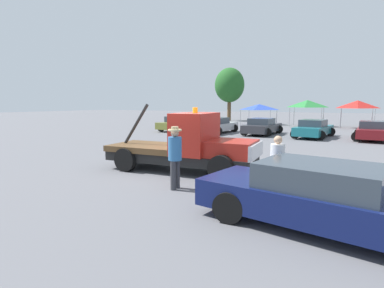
{
  "coord_description": "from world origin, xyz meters",
  "views": [
    {
      "loc": [
        5.45,
        -9.64,
        2.52
      ],
      "look_at": [
        0.5,
        0.0,
        1.05
      ],
      "focal_mm": 28.0,
      "sensor_mm": 36.0,
      "label": 1
    }
  ],
  "objects_px": {
    "foreground_car": "(329,199)",
    "parked_car_maroon": "(373,131)",
    "canopy_tent_green": "(307,104)",
    "tree_left": "(230,85)",
    "tow_truck": "(189,147)",
    "person_at_hood": "(175,153)",
    "parked_car_charcoal": "(262,127)",
    "parked_car_silver": "(217,126)",
    "parked_car_teal": "(314,129)",
    "canopy_tent_red": "(358,104)",
    "parked_car_olive": "(179,124)",
    "person_near_truck": "(277,162)",
    "canopy_tent_blue": "(259,107)"
  },
  "relations": [
    {
      "from": "foreground_car",
      "to": "parked_car_maroon",
      "type": "xyz_separation_m",
      "value": [
        1.93,
        17.64,
        -0.0
      ]
    },
    {
      "from": "parked_car_maroon",
      "to": "canopy_tent_green",
      "type": "xyz_separation_m",
      "value": [
        -5.64,
        11.6,
        1.84
      ]
    },
    {
      "from": "tree_left",
      "to": "canopy_tent_green",
      "type": "bearing_deg",
      "value": -28.62
    },
    {
      "from": "tow_truck",
      "to": "parked_car_maroon",
      "type": "height_order",
      "value": "tow_truck"
    },
    {
      "from": "person_at_hood",
      "to": "parked_car_charcoal",
      "type": "xyz_separation_m",
      "value": [
        -1.65,
        16.85,
        -0.44
      ]
    },
    {
      "from": "person_at_hood",
      "to": "canopy_tent_green",
      "type": "xyz_separation_m",
      "value": [
        0.49,
        28.11,
        1.39
      ]
    },
    {
      "from": "tow_truck",
      "to": "person_at_hood",
      "type": "distance_m",
      "value": 2.33
    },
    {
      "from": "parked_car_silver",
      "to": "parked_car_teal",
      "type": "height_order",
      "value": "same"
    },
    {
      "from": "canopy_tent_green",
      "to": "canopy_tent_red",
      "type": "distance_m",
      "value": 4.92
    },
    {
      "from": "foreground_car",
      "to": "canopy_tent_green",
      "type": "distance_m",
      "value": 29.53
    },
    {
      "from": "parked_car_olive",
      "to": "parked_car_silver",
      "type": "distance_m",
      "value": 3.99
    },
    {
      "from": "parked_car_charcoal",
      "to": "parked_car_maroon",
      "type": "xyz_separation_m",
      "value": [
        7.78,
        -0.34,
        -0.0
      ]
    },
    {
      "from": "person_near_truck",
      "to": "parked_car_charcoal",
      "type": "distance_m",
      "value": 16.98
    },
    {
      "from": "person_at_hood",
      "to": "parked_car_charcoal",
      "type": "height_order",
      "value": "person_at_hood"
    },
    {
      "from": "canopy_tent_green",
      "to": "person_at_hood",
      "type": "bearing_deg",
      "value": -91.01
    },
    {
      "from": "parked_car_silver",
      "to": "person_near_truck",
      "type": "bearing_deg",
      "value": -148.89
    },
    {
      "from": "parked_car_charcoal",
      "to": "parked_car_maroon",
      "type": "relative_size",
      "value": 1.04
    },
    {
      "from": "parked_car_olive",
      "to": "parked_car_charcoal",
      "type": "relative_size",
      "value": 0.98
    },
    {
      "from": "parked_car_charcoal",
      "to": "canopy_tent_red",
      "type": "xyz_separation_m",
      "value": [
        7.02,
        10.57,
        1.78
      ]
    },
    {
      "from": "parked_car_teal",
      "to": "parked_car_charcoal",
      "type": "bearing_deg",
      "value": 92.67
    },
    {
      "from": "canopy_tent_red",
      "to": "tree_left",
      "type": "bearing_deg",
      "value": 156.98
    },
    {
      "from": "person_near_truck",
      "to": "tow_truck",
      "type": "bearing_deg",
      "value": -69.95
    },
    {
      "from": "person_at_hood",
      "to": "tree_left",
      "type": "bearing_deg",
      "value": -70.05
    },
    {
      "from": "parked_car_charcoal",
      "to": "tree_left",
      "type": "xyz_separation_m",
      "value": [
        -9.3,
        17.51,
        4.48
      ]
    },
    {
      "from": "parked_car_charcoal",
      "to": "tree_left",
      "type": "height_order",
      "value": "tree_left"
    },
    {
      "from": "parked_car_silver",
      "to": "parked_car_maroon",
      "type": "distance_m",
      "value": 11.52
    },
    {
      "from": "canopy_tent_blue",
      "to": "canopy_tent_red",
      "type": "bearing_deg",
      "value": -5.97
    },
    {
      "from": "parked_car_charcoal",
      "to": "canopy_tent_red",
      "type": "height_order",
      "value": "canopy_tent_red"
    },
    {
      "from": "tow_truck",
      "to": "canopy_tent_green",
      "type": "xyz_separation_m",
      "value": [
        1.21,
        25.9,
        1.56
      ]
    },
    {
      "from": "parked_car_silver",
      "to": "parked_car_maroon",
      "type": "bearing_deg",
      "value": -84.99
    },
    {
      "from": "parked_car_charcoal",
      "to": "parked_car_maroon",
      "type": "distance_m",
      "value": 7.79
    },
    {
      "from": "tree_left",
      "to": "foreground_car",
      "type": "bearing_deg",
      "value": -66.88
    },
    {
      "from": "parked_car_charcoal",
      "to": "tree_left",
      "type": "bearing_deg",
      "value": 31.76
    },
    {
      "from": "parked_car_charcoal",
      "to": "canopy_tent_red",
      "type": "distance_m",
      "value": 12.82
    },
    {
      "from": "foreground_car",
      "to": "canopy_tent_red",
      "type": "height_order",
      "value": "canopy_tent_red"
    },
    {
      "from": "person_near_truck",
      "to": "person_at_hood",
      "type": "xyz_separation_m",
      "value": [
        -2.85,
        -0.48,
        0.12
      ]
    },
    {
      "from": "canopy_tent_green",
      "to": "tow_truck",
      "type": "bearing_deg",
      "value": -92.68
    },
    {
      "from": "foreground_car",
      "to": "canopy_tent_red",
      "type": "distance_m",
      "value": 28.63
    },
    {
      "from": "foreground_car",
      "to": "tree_left",
      "type": "bearing_deg",
      "value": 123.59
    },
    {
      "from": "foreground_car",
      "to": "parked_car_teal",
      "type": "height_order",
      "value": "same"
    },
    {
      "from": "person_near_truck",
      "to": "parked_car_silver",
      "type": "distance_m",
      "value": 17.75
    },
    {
      "from": "parked_car_charcoal",
      "to": "canopy_tent_green",
      "type": "xyz_separation_m",
      "value": [
        2.15,
        11.26,
        1.84
      ]
    },
    {
      "from": "person_near_truck",
      "to": "canopy_tent_blue",
      "type": "height_order",
      "value": "canopy_tent_blue"
    },
    {
      "from": "parked_car_maroon",
      "to": "canopy_tent_blue",
      "type": "xyz_separation_m",
      "value": [
        -11.12,
        11.99,
        1.44
      ]
    },
    {
      "from": "person_at_hood",
      "to": "parked_car_teal",
      "type": "relative_size",
      "value": 0.37
    },
    {
      "from": "canopy_tent_blue",
      "to": "parked_car_olive",
      "type": "bearing_deg",
      "value": -110.19
    },
    {
      "from": "parked_car_maroon",
      "to": "canopy_tent_red",
      "type": "distance_m",
      "value": 11.08
    },
    {
      "from": "canopy_tent_green",
      "to": "parked_car_olive",
      "type": "bearing_deg",
      "value": -130.64
    },
    {
      "from": "parked_car_olive",
      "to": "canopy_tent_red",
      "type": "height_order",
      "value": "canopy_tent_red"
    },
    {
      "from": "parked_car_charcoal",
      "to": "canopy_tent_blue",
      "type": "relative_size",
      "value": 1.39
    }
  ]
}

